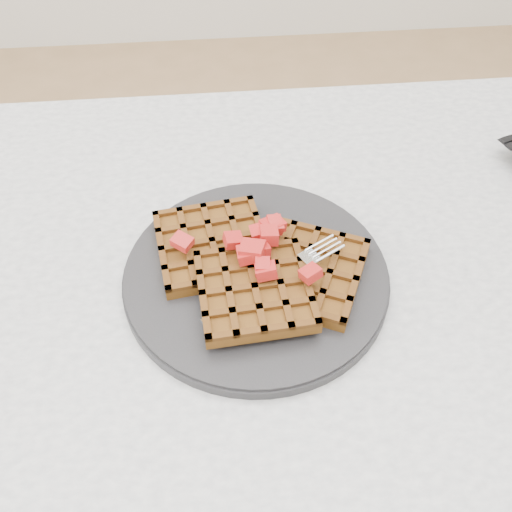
# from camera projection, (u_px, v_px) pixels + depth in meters

# --- Properties ---
(table) EXTENTS (1.20, 0.80, 0.75)m
(table) POSITION_uv_depth(u_px,v_px,m) (354.00, 349.00, 0.70)
(table) COLOR white
(table) RESTS_ON ground
(plate) EXTENTS (0.29, 0.29, 0.02)m
(plate) POSITION_uv_depth(u_px,v_px,m) (256.00, 275.00, 0.62)
(plate) COLOR black
(plate) RESTS_ON table
(waffles) EXTENTS (0.24, 0.20, 0.03)m
(waffles) POSITION_uv_depth(u_px,v_px,m) (256.00, 267.00, 0.60)
(waffles) COLOR brown
(waffles) RESTS_ON plate
(strawberry_pile) EXTENTS (0.15, 0.15, 0.02)m
(strawberry_pile) POSITION_uv_depth(u_px,v_px,m) (256.00, 247.00, 0.58)
(strawberry_pile) COLOR #A30000
(strawberry_pile) RESTS_ON waffles
(fork) EXTENTS (0.17, 0.11, 0.02)m
(fork) POSITION_uv_depth(u_px,v_px,m) (284.00, 283.00, 0.59)
(fork) COLOR silver
(fork) RESTS_ON plate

